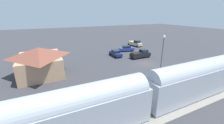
{
  "coord_description": "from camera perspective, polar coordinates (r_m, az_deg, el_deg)",
  "views": [
    {
      "loc": [
        -24.96,
        21.09,
        11.17
      ],
      "look_at": [
        1.87,
        7.99,
        1.0
      ],
      "focal_mm": 23.04,
      "sensor_mm": 36.0,
      "label": 1
    }
  ],
  "objects": [
    {
      "name": "ground_plane",
      "position": [
        34.53,
        13.41,
        -0.6
      ],
      "size": [
        200.0,
        200.0,
        0.0
      ],
      "primitive_type": "plane",
      "color": "#38383D"
    },
    {
      "name": "railway_track",
      "position": [
        26.22,
        33.16,
        -9.5
      ],
      "size": [
        4.8,
        70.0,
        0.3
      ],
      "color": "gray",
      "rests_on": "ground"
    },
    {
      "name": "platform",
      "position": [
        28.1,
        26.34,
        -6.37
      ],
      "size": [
        3.2,
        46.0,
        0.3
      ],
      "color": "#A8A399",
      "rests_on": "ground"
    },
    {
      "name": "passenger_train",
      "position": [
        13.76,
        -21.72,
        -19.94
      ],
      "size": [
        2.93,
        56.49,
        4.98
      ],
      "color": "#ADB2BC",
      "rests_on": "railway_track"
    },
    {
      "name": "station_building",
      "position": [
        30.18,
        -26.61,
        0.53
      ],
      "size": [
        10.05,
        8.06,
        5.26
      ],
      "color": "tan",
      "rests_on": "ground"
    },
    {
      "name": "pedestrian_on_platform",
      "position": [
        25.53,
        24.19,
        -5.75
      ],
      "size": [
        0.36,
        0.36,
        1.71
      ],
      "color": "brown",
      "rests_on": "platform"
    },
    {
      "name": "pedestrian_waiting_far",
      "position": [
        23.51,
        15.06,
        -6.76
      ],
      "size": [
        0.36,
        0.36,
        1.71
      ],
      "color": "#333338",
      "rests_on": "platform"
    },
    {
      "name": "pickup_tan",
      "position": [
        52.21,
        9.15,
        7.37
      ],
      "size": [
        5.68,
        3.29,
        2.14
      ],
      "color": "#C6B284",
      "rests_on": "ground"
    },
    {
      "name": "sedan_blue",
      "position": [
        44.58,
        5.77,
        5.37
      ],
      "size": [
        2.88,
        4.81,
        1.74
      ],
      "color": "#283D9E",
      "rests_on": "ground"
    },
    {
      "name": "sedan_navy",
      "position": [
        39.04,
        1.44,
        3.52
      ],
      "size": [
        4.51,
        2.3,
        1.74
      ],
      "color": "navy",
      "rests_on": "ground"
    },
    {
      "name": "pickup_black",
      "position": [
        38.41,
        11.3,
        3.13
      ],
      "size": [
        1.97,
        5.4,
        2.14
      ],
      "color": "black",
      "rests_on": "ground"
    },
    {
      "name": "light_pole_near_platform",
      "position": [
        26.31,
        19.36,
        3.81
      ],
      "size": [
        0.44,
        0.44,
        7.68
      ],
      "color": "#515156",
      "rests_on": "ground"
    }
  ]
}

